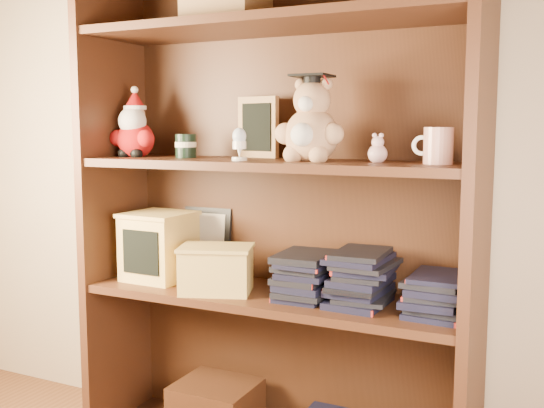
{
  "coord_description": "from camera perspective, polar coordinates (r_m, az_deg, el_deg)",
  "views": [
    {
      "loc": [
        0.91,
        -0.37,
        1.05
      ],
      "look_at": [
        0.1,
        1.3,
        0.82
      ],
      "focal_mm": 42.0,
      "sensor_mm": 36.0,
      "label": 1
    }
  ],
  "objects": [
    {
      "name": "certificate_frame",
      "position": [
        2.17,
        -5.9,
        -3.29
      ],
      "size": [
        0.18,
        0.05,
        0.22
      ],
      "color": "black",
      "rests_on": "shelf_lower"
    },
    {
      "name": "book_stack_mid",
      "position": [
        1.81,
        8.09,
        -6.46
      ],
      "size": [
        0.14,
        0.2,
        0.16
      ],
      "color": "black",
      "rests_on": "shelf_lower"
    },
    {
      "name": "grad_teddy_bear",
      "position": [
        1.81,
        3.49,
        6.86
      ],
      "size": [
        0.21,
        0.18,
        0.25
      ],
      "color": "tan",
      "rests_on": "shelf_upper"
    },
    {
      "name": "shelf_upper",
      "position": [
        1.87,
        -0.0,
        3.58
      ],
      "size": [
        1.14,
        0.33,
        0.02
      ],
      "color": "#442313",
      "rests_on": "ground"
    },
    {
      "name": "shelf_lower",
      "position": [
        1.93,
        -0.0,
        -8.35
      ],
      "size": [
        1.14,
        0.33,
        0.02
      ],
      "color": "#442313",
      "rests_on": "ground"
    },
    {
      "name": "teachers_tin",
      "position": [
        2.01,
        -7.73,
        5.2
      ],
      "size": [
        0.07,
        0.07,
        0.07
      ],
      "color": "black",
      "rests_on": "shelf_upper"
    },
    {
      "name": "chalkboard_plaque",
      "position": [
        2.01,
        -1.25,
        6.8
      ],
      "size": [
        0.15,
        0.09,
        0.19
      ],
      "color": "#9E7547",
      "rests_on": "shelf_upper"
    },
    {
      "name": "santa_plush",
      "position": [
        2.12,
        -12.24,
        6.47
      ],
      "size": [
        0.17,
        0.12,
        0.24
      ],
      "color": "#A50F0F",
      "rests_on": "shelf_upper"
    },
    {
      "name": "bookcase",
      "position": [
        1.93,
        0.59,
        -1.05
      ],
      "size": [
        1.2,
        0.35,
        1.6
      ],
      "color": "#442313",
      "rests_on": "ground"
    },
    {
      "name": "egg_cup",
      "position": [
        1.83,
        -2.94,
        5.49
      ],
      "size": [
        0.04,
        0.04,
        0.09
      ],
      "color": "white",
      "rests_on": "shelf_upper"
    },
    {
      "name": "book_stack_left",
      "position": [
        1.87,
        3.11,
        -6.47
      ],
      "size": [
        0.14,
        0.2,
        0.13
      ],
      "color": "black",
      "rests_on": "shelf_lower"
    },
    {
      "name": "pink_figurine",
      "position": [
        1.75,
        9.45,
        4.7
      ],
      "size": [
        0.05,
        0.05,
        0.08
      ],
      "color": "#D0A1A1",
      "rests_on": "shelf_upper"
    },
    {
      "name": "book_stack_right",
      "position": [
        1.76,
        14.56,
        -7.76
      ],
      "size": [
        0.14,
        0.2,
        0.11
      ],
      "color": "black",
      "rests_on": "shelf_lower"
    },
    {
      "name": "pencils_box",
      "position": [
        1.93,
        -5.04,
        -5.81
      ],
      "size": [
        0.26,
        0.22,
        0.14
      ],
      "color": "#DCB65A",
      "rests_on": "shelf_lower"
    },
    {
      "name": "teacher_mug",
      "position": [
        1.71,
        14.61,
        5.08
      ],
      "size": [
        0.11,
        0.08,
        0.1
      ],
      "color": "silver",
      "rests_on": "shelf_upper"
    },
    {
      "name": "treats_box",
      "position": [
        2.11,
        -10.1,
        -3.68
      ],
      "size": [
        0.21,
        0.21,
        0.22
      ],
      "color": "#DCB65A",
      "rests_on": "shelf_lower"
    }
  ]
}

